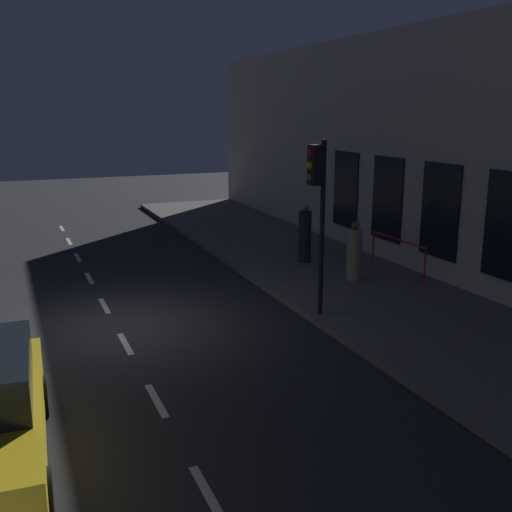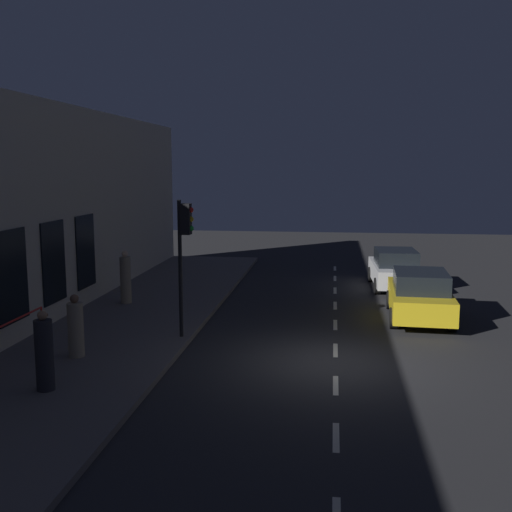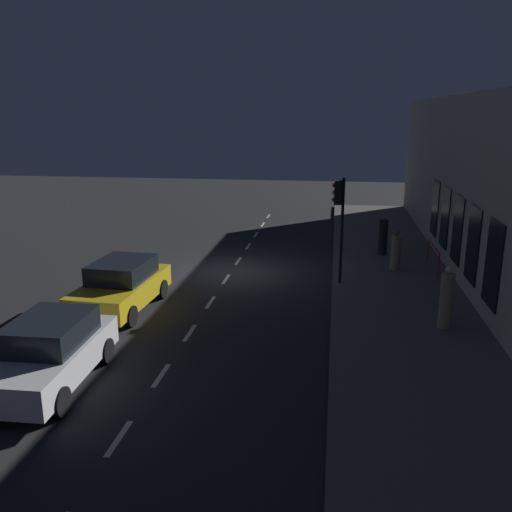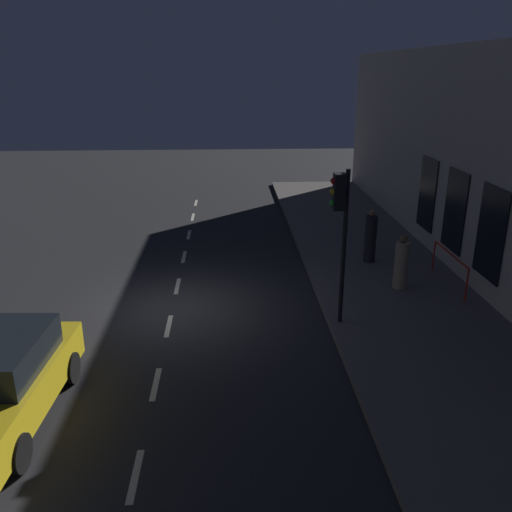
% 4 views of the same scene
% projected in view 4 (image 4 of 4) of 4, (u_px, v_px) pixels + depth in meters
% --- Properties ---
extents(ground_plane, '(60.00, 60.00, 0.00)m').
position_uv_depth(ground_plane, '(172.00, 309.00, 14.24)').
color(ground_plane, '#28282B').
extents(sidewalk, '(4.50, 32.00, 0.15)m').
position_uv_depth(sidewalk, '(402.00, 301.00, 14.54)').
color(sidewalk, '#5B5654').
rests_on(sidewalk, ground).
extents(building_facade, '(0.65, 32.00, 6.81)m').
position_uv_depth(building_facade, '(512.00, 180.00, 13.56)').
color(building_facade, beige).
rests_on(building_facade, ground).
extents(lane_centre_line, '(0.12, 27.20, 0.01)m').
position_uv_depth(lane_centre_line, '(169.00, 326.00, 13.30)').
color(lane_centre_line, beige).
rests_on(lane_centre_line, ground).
extents(traffic_light, '(0.45, 0.32, 3.81)m').
position_uv_depth(traffic_light, '(340.00, 212.00, 12.28)').
color(traffic_light, black).
rests_on(traffic_light, sidewalk).
extents(pedestrian_0, '(0.43, 0.43, 1.58)m').
position_uv_depth(pedestrian_0, '(401.00, 264.00, 15.03)').
color(pedestrian_0, gray).
rests_on(pedestrian_0, sidewalk).
extents(pedestrian_1, '(0.53, 0.53, 1.72)m').
position_uv_depth(pedestrian_1, '(370.00, 238.00, 17.10)').
color(pedestrian_1, '#232328').
rests_on(pedestrian_1, sidewalk).
extents(red_railing, '(0.05, 2.42, 0.97)m').
position_uv_depth(red_railing, '(450.00, 261.00, 15.19)').
color(red_railing, red).
rests_on(red_railing, sidewalk).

